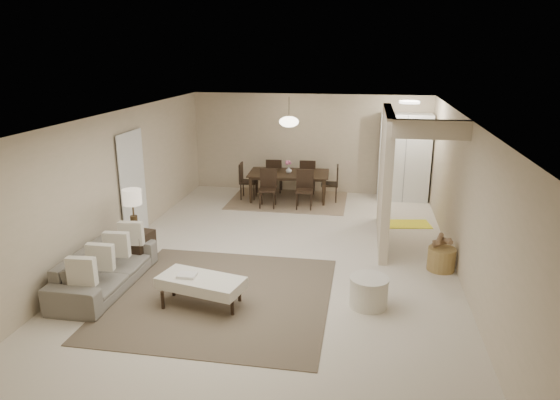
% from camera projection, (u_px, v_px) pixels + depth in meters
% --- Properties ---
extents(floor, '(9.00, 9.00, 0.00)m').
position_uv_depth(floor, '(279.00, 258.00, 8.81)').
color(floor, beige).
rests_on(floor, ground).
extents(ceiling, '(9.00, 9.00, 0.00)m').
position_uv_depth(ceiling, '(279.00, 116.00, 8.10)').
color(ceiling, white).
rests_on(ceiling, back_wall).
extents(back_wall, '(6.00, 0.00, 6.00)m').
position_uv_depth(back_wall, '(310.00, 144.00, 12.70)').
color(back_wall, '#C1B192').
rests_on(back_wall, floor).
extents(left_wall, '(0.00, 9.00, 9.00)m').
position_uv_depth(left_wall, '(115.00, 183.00, 8.95)').
color(left_wall, '#C1B192').
rests_on(left_wall, floor).
extents(right_wall, '(0.00, 9.00, 9.00)m').
position_uv_depth(right_wall, '(464.00, 199.00, 7.96)').
color(right_wall, '#C1B192').
rests_on(right_wall, floor).
extents(partition, '(0.15, 2.50, 2.50)m').
position_uv_depth(partition, '(385.00, 177.00, 9.34)').
color(partition, '#C1B192').
rests_on(partition, floor).
extents(doorway, '(0.04, 0.90, 2.04)m').
position_uv_depth(doorway, '(132.00, 187.00, 9.57)').
color(doorway, black).
rests_on(doorway, floor).
extents(pantry_cabinet, '(1.20, 0.55, 2.10)m').
position_uv_depth(pantry_cabinet, '(404.00, 157.00, 12.04)').
color(pantry_cabinet, white).
rests_on(pantry_cabinet, floor).
extents(flush_light, '(0.44, 0.44, 0.05)m').
position_uv_depth(flush_light, '(410.00, 102.00, 10.75)').
color(flush_light, white).
rests_on(flush_light, ceiling).
extents(living_rug, '(3.20, 3.20, 0.01)m').
position_uv_depth(living_rug, '(221.00, 296.00, 7.44)').
color(living_rug, brown).
rests_on(living_rug, floor).
extents(sofa, '(2.08, 0.82, 0.61)m').
position_uv_depth(sofa, '(105.00, 269.00, 7.66)').
color(sofa, slate).
rests_on(sofa, floor).
extents(ottoman_bench, '(1.31, 0.81, 0.44)m').
position_uv_depth(ottoman_bench, '(201.00, 283.00, 7.09)').
color(ottoman_bench, beige).
rests_on(ottoman_bench, living_rug).
extents(side_table, '(0.57, 0.57, 0.55)m').
position_uv_depth(side_table, '(136.00, 247.00, 8.59)').
color(side_table, black).
rests_on(side_table, floor).
extents(table_lamp, '(0.32, 0.32, 0.76)m').
position_uv_depth(table_lamp, '(132.00, 201.00, 8.35)').
color(table_lamp, '#41311C').
rests_on(table_lamp, side_table).
extents(round_pouf, '(0.56, 0.56, 0.44)m').
position_uv_depth(round_pouf, '(369.00, 292.00, 7.12)').
color(round_pouf, beige).
rests_on(round_pouf, floor).
extents(wicker_basket, '(0.59, 0.59, 0.39)m').
position_uv_depth(wicker_basket, '(441.00, 259.00, 8.31)').
color(wicker_basket, olive).
rests_on(wicker_basket, floor).
extents(dining_rug, '(2.80, 2.10, 0.01)m').
position_uv_depth(dining_rug, '(289.00, 200.00, 12.28)').
color(dining_rug, '#7F6A4F').
rests_on(dining_rug, floor).
extents(dining_table, '(1.99, 1.19, 0.68)m').
position_uv_depth(dining_table, '(289.00, 186.00, 12.18)').
color(dining_table, black).
rests_on(dining_table, dining_rug).
extents(dining_chairs, '(2.41, 1.80, 0.89)m').
position_uv_depth(dining_chairs, '(289.00, 182.00, 12.15)').
color(dining_chairs, black).
rests_on(dining_chairs, dining_rug).
extents(vase, '(0.19, 0.19, 0.15)m').
position_uv_depth(vase, '(289.00, 170.00, 12.06)').
color(vase, silver).
rests_on(vase, dining_table).
extents(yellow_mat, '(1.00, 0.71, 0.01)m').
position_uv_depth(yellow_mat, '(408.00, 224.00, 10.55)').
color(yellow_mat, '#FFF428').
rests_on(yellow_mat, floor).
extents(pendant_light, '(0.46, 0.46, 0.71)m').
position_uv_depth(pendant_light, '(289.00, 122.00, 11.73)').
color(pendant_light, '#41311C').
rests_on(pendant_light, ceiling).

